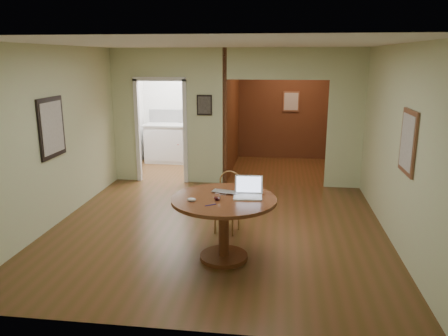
# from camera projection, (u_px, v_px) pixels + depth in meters

# --- Properties ---
(floor) EXTENTS (5.00, 5.00, 0.00)m
(floor) POSITION_uv_depth(u_px,v_px,m) (217.00, 230.00, 6.56)
(floor) COLOR #4B3315
(floor) RESTS_ON ground
(room_shell) EXTENTS (5.20, 7.50, 5.00)m
(room_shell) POSITION_uv_depth(u_px,v_px,m) (216.00, 117.00, 9.27)
(room_shell) COLOR white
(room_shell) RESTS_ON ground
(dining_table) EXTENTS (1.31, 1.31, 0.82)m
(dining_table) POSITION_uv_depth(u_px,v_px,m) (224.00, 214.00, 5.47)
(dining_table) COLOR #622C18
(dining_table) RESTS_ON ground
(chair) EXTENTS (0.46, 0.46, 0.90)m
(chair) POSITION_uv_depth(u_px,v_px,m) (228.00, 198.00, 6.43)
(chair) COLOR olive
(chair) RESTS_ON ground
(open_laptop) EXTENTS (0.37, 0.32, 0.25)m
(open_laptop) POSITION_uv_depth(u_px,v_px,m) (248.00, 191.00, 5.47)
(open_laptop) COLOR white
(open_laptop) RESTS_ON dining_table
(closed_laptop) EXTENTS (0.39, 0.30, 0.03)m
(closed_laptop) POSITION_uv_depth(u_px,v_px,m) (224.00, 193.00, 5.56)
(closed_laptop) COLOR silver
(closed_laptop) RESTS_ON dining_table
(mouse) EXTENTS (0.11, 0.06, 0.05)m
(mouse) POSITION_uv_depth(u_px,v_px,m) (192.00, 200.00, 5.28)
(mouse) COLOR white
(mouse) RESTS_ON dining_table
(wine_glass) EXTENTS (0.09, 0.09, 0.10)m
(wine_glass) POSITION_uv_depth(u_px,v_px,m) (217.00, 196.00, 5.32)
(wine_glass) COLOR white
(wine_glass) RESTS_ON dining_table
(pen) EXTENTS (0.12, 0.09, 0.01)m
(pen) POSITION_uv_depth(u_px,v_px,m) (211.00, 205.00, 5.15)
(pen) COLOR #0D0E5D
(pen) RESTS_ON dining_table
(kitchen_cabinet) EXTENTS (2.06, 0.60, 0.94)m
(kitchen_cabinet) POSITION_uv_depth(u_px,v_px,m) (187.00, 144.00, 10.64)
(kitchen_cabinet) COLOR white
(kitchen_cabinet) RESTS_ON ground
(grocery_bag) EXTENTS (0.35, 0.32, 0.29)m
(grocery_bag) POSITION_uv_depth(u_px,v_px,m) (205.00, 119.00, 10.43)
(grocery_bag) COLOR beige
(grocery_bag) RESTS_ON kitchen_cabinet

